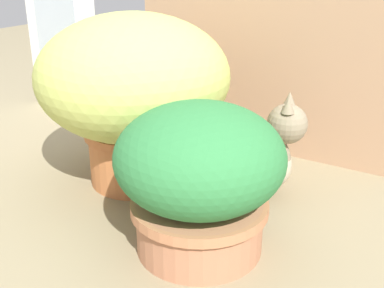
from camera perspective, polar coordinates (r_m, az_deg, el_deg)
ground_plane at (r=1.36m, az=-5.07°, el=-7.12°), size 6.00×6.00×0.00m
cardboard_backdrop at (r=1.63m, az=8.56°, el=15.03°), size 0.94×0.03×0.94m
grass_planter at (r=1.40m, az=-6.89°, el=6.77°), size 0.55×0.55×0.51m
leafy_planter at (r=1.09m, az=0.90°, el=-3.71°), size 0.39×0.39×0.36m
cat at (r=1.37m, az=6.98°, el=-1.36°), size 0.39×0.24×0.32m
mushroom_ornament_red at (r=1.36m, az=-5.31°, el=-3.86°), size 0.09×0.09×0.10m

